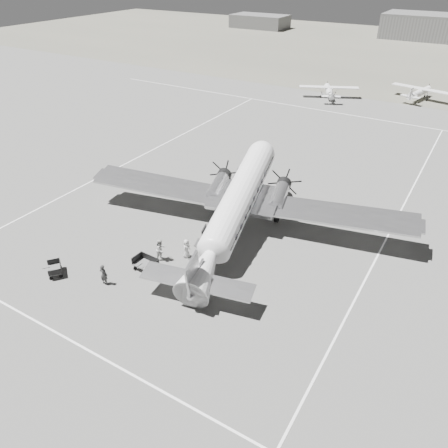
{
  "coord_description": "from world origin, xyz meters",
  "views": [
    {
      "loc": [
        16.16,
        -25.76,
        20.86
      ],
      "look_at": [
        0.6,
        0.02,
        2.2
      ],
      "focal_mm": 35.0,
      "sensor_mm": 36.0,
      "label": 1
    }
  ],
  "objects_px": {
    "shed_secondary": "(260,21)",
    "light_plane_left": "(329,92)",
    "ground_crew": "(104,275)",
    "passenger": "(186,248)",
    "dc3_airliner": "(236,207)",
    "baggage_cart_far": "(55,269)",
    "baggage_cart_near": "(146,264)",
    "ramp_agent": "(161,250)",
    "light_plane_right": "(420,93)"
  },
  "relations": [
    {
      "from": "shed_secondary",
      "to": "light_plane_left",
      "type": "xyz_separation_m",
      "value": [
        47.88,
        -67.89,
        -0.97
      ]
    },
    {
      "from": "ground_crew",
      "to": "passenger",
      "type": "bearing_deg",
      "value": -124.96
    },
    {
      "from": "shed_secondary",
      "to": "passenger",
      "type": "xyz_separation_m",
      "value": [
        53.79,
        -117.8,
        -1.19
      ]
    },
    {
      "from": "dc3_airliner",
      "to": "baggage_cart_far",
      "type": "xyz_separation_m",
      "value": [
        -9.13,
        -11.84,
        -2.39
      ]
    },
    {
      "from": "baggage_cart_near",
      "to": "passenger",
      "type": "height_order",
      "value": "passenger"
    },
    {
      "from": "shed_secondary",
      "to": "passenger",
      "type": "relative_size",
      "value": 11.11
    },
    {
      "from": "ground_crew",
      "to": "ramp_agent",
      "type": "bearing_deg",
      "value": -116.97
    },
    {
      "from": "light_plane_right",
      "to": "ground_crew",
      "type": "xyz_separation_m",
      "value": [
        -10.74,
        -62.67,
        -0.2
      ]
    },
    {
      "from": "light_plane_left",
      "to": "light_plane_right",
      "type": "xyz_separation_m",
      "value": [
        13.42,
        6.84,
        0.03
      ]
    },
    {
      "from": "shed_secondary",
      "to": "ramp_agent",
      "type": "distance_m",
      "value": 130.12
    },
    {
      "from": "dc3_airliner",
      "to": "light_plane_right",
      "type": "height_order",
      "value": "dc3_airliner"
    },
    {
      "from": "baggage_cart_near",
      "to": "passenger",
      "type": "relative_size",
      "value": 1.2
    },
    {
      "from": "shed_secondary",
      "to": "light_plane_right",
      "type": "distance_m",
      "value": 86.52
    },
    {
      "from": "light_plane_right",
      "to": "light_plane_left",
      "type": "bearing_deg",
      "value": -139.95
    },
    {
      "from": "shed_secondary",
      "to": "light_plane_left",
      "type": "bearing_deg",
      "value": -54.81
    },
    {
      "from": "shed_secondary",
      "to": "light_plane_left",
      "type": "relative_size",
      "value": 1.81
    },
    {
      "from": "shed_secondary",
      "to": "ground_crew",
      "type": "relative_size",
      "value": 10.51
    },
    {
      "from": "shed_secondary",
      "to": "light_plane_right",
      "type": "height_order",
      "value": "shed_secondary"
    },
    {
      "from": "ground_crew",
      "to": "dc3_airliner",
      "type": "bearing_deg",
      "value": -121.47
    },
    {
      "from": "shed_secondary",
      "to": "light_plane_right",
      "type": "xyz_separation_m",
      "value": [
        61.3,
        -61.05,
        -0.94
      ]
    },
    {
      "from": "shed_secondary",
      "to": "light_plane_right",
      "type": "relative_size",
      "value": 1.77
    },
    {
      "from": "ground_crew",
      "to": "baggage_cart_far",
      "type": "bearing_deg",
      "value": 8.73
    },
    {
      "from": "dc3_airliner",
      "to": "light_plane_right",
      "type": "bearing_deg",
      "value": 71.84
    },
    {
      "from": "baggage_cart_far",
      "to": "passenger",
      "type": "bearing_deg",
      "value": 81.33
    },
    {
      "from": "dc3_airliner",
      "to": "ground_crew",
      "type": "relative_size",
      "value": 17.4
    },
    {
      "from": "baggage_cart_far",
      "to": "ground_crew",
      "type": "relative_size",
      "value": 0.94
    },
    {
      "from": "passenger",
      "to": "light_plane_right",
      "type": "bearing_deg",
      "value": -11.39
    },
    {
      "from": "light_plane_right",
      "to": "baggage_cart_far",
      "type": "bearing_deg",
      "value": -90.05
    },
    {
      "from": "shed_secondary",
      "to": "ground_crew",
      "type": "height_order",
      "value": "shed_secondary"
    },
    {
      "from": "ramp_agent",
      "to": "dc3_airliner",
      "type": "bearing_deg",
      "value": -22.48
    },
    {
      "from": "baggage_cart_near",
      "to": "baggage_cart_far",
      "type": "bearing_deg",
      "value": -142.42
    },
    {
      "from": "light_plane_right",
      "to": "ramp_agent",
      "type": "distance_m",
      "value": 58.79
    },
    {
      "from": "light_plane_left",
      "to": "baggage_cart_far",
      "type": "bearing_deg",
      "value": -116.38
    },
    {
      "from": "shed_secondary",
      "to": "passenger",
      "type": "distance_m",
      "value": 129.51
    },
    {
      "from": "passenger",
      "to": "baggage_cart_near",
      "type": "bearing_deg",
      "value": 147.42
    },
    {
      "from": "shed_secondary",
      "to": "baggage_cart_far",
      "type": "bearing_deg",
      "value": -69.58
    },
    {
      "from": "light_plane_right",
      "to": "baggage_cart_far",
      "type": "height_order",
      "value": "light_plane_right"
    },
    {
      "from": "baggage_cart_near",
      "to": "ground_crew",
      "type": "distance_m",
      "value": 3.26
    },
    {
      "from": "light_plane_left",
      "to": "light_plane_right",
      "type": "distance_m",
      "value": 15.06
    },
    {
      "from": "baggage_cart_near",
      "to": "baggage_cart_far",
      "type": "relative_size",
      "value": 1.21
    },
    {
      "from": "light_plane_left",
      "to": "ground_crew",
      "type": "distance_m",
      "value": 55.89
    },
    {
      "from": "baggage_cart_near",
      "to": "passenger",
      "type": "bearing_deg",
      "value": 63.83
    },
    {
      "from": "light_plane_right",
      "to": "ramp_agent",
      "type": "bearing_deg",
      "value": -85.78
    },
    {
      "from": "ground_crew",
      "to": "baggage_cart_near",
      "type": "bearing_deg",
      "value": -124.87
    },
    {
      "from": "ground_crew",
      "to": "passenger",
      "type": "xyz_separation_m",
      "value": [
        3.23,
        5.92,
        -0.05
      ]
    },
    {
      "from": "light_plane_left",
      "to": "passenger",
      "type": "height_order",
      "value": "light_plane_left"
    },
    {
      "from": "shed_secondary",
      "to": "ramp_agent",
      "type": "height_order",
      "value": "shed_secondary"
    },
    {
      "from": "baggage_cart_near",
      "to": "passenger",
      "type": "distance_m",
      "value": 3.5
    },
    {
      "from": "baggage_cart_far",
      "to": "ground_crew",
      "type": "distance_m",
      "value": 4.25
    },
    {
      "from": "light_plane_right",
      "to": "dc3_airliner",
      "type": "bearing_deg",
      "value": -83.22
    }
  ]
}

